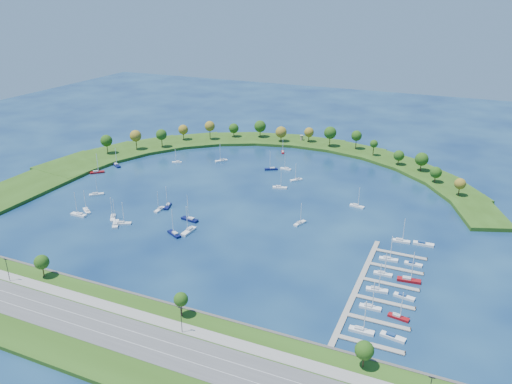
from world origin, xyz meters
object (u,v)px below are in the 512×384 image
at_px(moored_boat_1, 300,223).
at_px(docked_boat_1, 393,337).
at_px(moored_boat_5, 123,223).
at_px(docked_boat_4, 377,289).
at_px(moored_boat_15, 280,187).
at_px(moored_boat_6, 113,217).
at_px(moored_boat_12, 159,209).
at_px(moored_boat_19, 97,172).
at_px(moored_boat_7, 190,219).
at_px(docked_boat_6, 383,273).
at_px(moored_boat_3, 283,152).
at_px(moored_boat_11, 116,224).
at_px(moored_boat_4, 177,162).
at_px(moored_boat_20, 117,165).
at_px(moored_boat_8, 221,160).
at_px(moored_boat_16, 79,214).
at_px(moored_boat_0, 174,233).
at_px(docked_boat_3, 398,316).
at_px(moored_boat_9, 87,210).
at_px(docked_boat_5, 404,297).
at_px(docked_boat_0, 361,330).
at_px(docked_boat_2, 370,307).
at_px(moored_boat_14, 96,194).
at_px(moored_boat_18, 189,231).
at_px(docked_boat_7, 409,279).
at_px(docked_boat_9, 413,264).
at_px(moored_boat_13, 296,179).
at_px(moored_boat_17, 271,169).
at_px(docked_boat_11, 423,244).
at_px(docked_boat_8, 388,259).
at_px(moored_boat_2, 168,206).
at_px(moored_boat_21, 357,206).
at_px(docked_boat_10, 401,240).

height_order(moored_boat_1, docked_boat_1, moored_boat_1).
bearing_deg(moored_boat_5, moored_boat_1, -3.13).
bearing_deg(docked_boat_4, moored_boat_15, 123.64).
distance_m(moored_boat_6, moored_boat_12, 24.42).
distance_m(moored_boat_5, moored_boat_19, 82.51).
xyz_separation_m(moored_boat_7, docked_boat_6, (100.04, -13.11, -0.08)).
height_order(moored_boat_3, moored_boat_11, moored_boat_11).
height_order(moored_boat_4, moored_boat_20, moored_boat_20).
xyz_separation_m(moored_boat_8, moored_boat_16, (-27.94, -107.99, 0.03)).
xyz_separation_m(moored_boat_0, docked_boat_3, (109.09, -23.50, -0.06)).
relative_size(moored_boat_0, moored_boat_12, 1.20).
relative_size(moored_boat_9, docked_boat_5, 1.44).
bearing_deg(moored_boat_5, docked_boat_4, -30.80).
xyz_separation_m(docked_boat_0, docked_boat_2, (0.01, 14.87, -0.03)).
bearing_deg(moored_boat_16, moored_boat_0, -177.60).
distance_m(moored_boat_14, docked_boat_1, 186.71).
relative_size(moored_boat_0, moored_boat_18, 0.92).
distance_m(moored_boat_20, docked_boat_3, 219.29).
bearing_deg(moored_boat_15, docked_boat_2, -67.36).
height_order(moored_boat_1, docked_boat_7, docked_boat_7).
height_order(moored_boat_6, docked_boat_5, moored_boat_6).
height_order(docked_boat_1, docked_boat_4, docked_boat_4).
bearing_deg(docked_boat_9, moored_boat_1, 165.40).
xyz_separation_m(moored_boat_13, docked_boat_4, (68.92, -101.74, 0.03)).
bearing_deg(moored_boat_11, moored_boat_15, -69.62).
bearing_deg(moored_boat_15, moored_boat_13, 58.96).
relative_size(moored_boat_3, moored_boat_17, 0.79).
bearing_deg(moored_boat_1, docked_boat_11, -67.51).
distance_m(moored_boat_11, docked_boat_5, 141.89).
height_order(docked_boat_3, docked_boat_11, docked_boat_3).
relative_size(moored_boat_19, docked_boat_2, 1.10).
bearing_deg(moored_boat_4, docked_boat_8, 128.93).
relative_size(moored_boat_5, docked_boat_3, 1.08).
height_order(moored_boat_4, moored_boat_15, moored_boat_15).
bearing_deg(moored_boat_11, moored_boat_2, -55.32).
distance_m(moored_boat_0, moored_boat_5, 30.08).
height_order(moored_boat_7, docked_boat_3, moored_boat_7).
xyz_separation_m(moored_boat_2, docked_boat_7, (130.05, -23.66, 0.05)).
height_order(moored_boat_4, docked_boat_6, docked_boat_6).
bearing_deg(moored_boat_12, docked_boat_8, 87.73).
xyz_separation_m(moored_boat_8, moored_boat_20, (-59.63, -36.63, 0.02)).
relative_size(moored_boat_19, docked_boat_9, 1.72).
bearing_deg(moored_boat_0, moored_boat_21, -109.91).
bearing_deg(moored_boat_12, moored_boat_16, -57.08).
height_order(moored_boat_0, docked_boat_3, moored_boat_0).
bearing_deg(docked_boat_11, moored_boat_0, -163.03).
distance_m(docked_boat_0, docked_boat_4, 27.39).
distance_m(moored_boat_2, moored_boat_18, 33.57).
distance_m(moored_boat_0, moored_boat_8, 110.77).
height_order(moored_boat_8, docked_boat_10, moored_boat_8).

